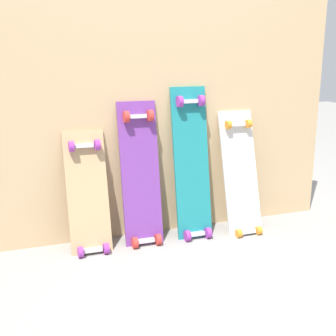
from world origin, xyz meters
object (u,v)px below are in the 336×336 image
skateboard_purple (141,179)px  skateboard_natural (88,198)px  skateboard_white (241,178)px  skateboard_teal (192,168)px

skateboard_purple → skateboard_natural: bearing=-177.9°
skateboard_white → skateboard_natural: bearing=178.7°
skateboard_natural → skateboard_purple: (0.32, 0.01, 0.08)m
skateboard_natural → skateboard_teal: size_ratio=0.77×
skateboard_purple → skateboard_white: (0.65, -0.03, -0.05)m
skateboard_natural → skateboard_white: size_ratio=0.91×
skateboard_teal → skateboard_white: bearing=-5.5°
skateboard_teal → skateboard_natural: bearing=-179.2°
skateboard_natural → skateboard_purple: skateboard_purple is taller
skateboard_teal → skateboard_white: size_ratio=1.18×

